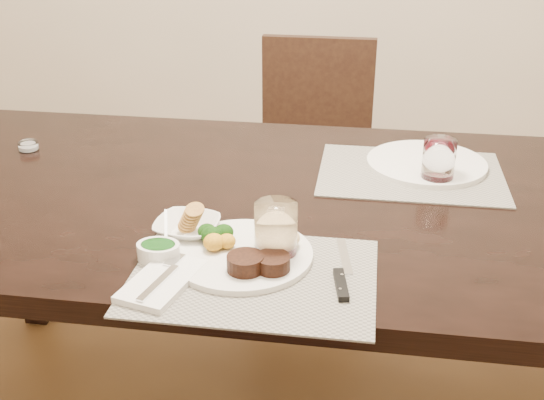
# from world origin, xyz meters

# --- Properties ---
(dining_table) EXTENTS (2.00, 1.00, 0.75)m
(dining_table) POSITION_xyz_m (0.00, 0.00, 0.67)
(dining_table) COLOR black
(dining_table) RESTS_ON ground
(chair_far) EXTENTS (0.42, 0.42, 0.90)m
(chair_far) POSITION_xyz_m (0.00, 0.93, 0.50)
(chair_far) COLOR black
(chair_far) RESTS_ON ground
(placemat_near) EXTENTS (0.46, 0.34, 0.00)m
(placemat_near) POSITION_xyz_m (0.00, -0.37, 0.75)
(placemat_near) COLOR gray
(placemat_near) RESTS_ON dining_table
(placemat_far) EXTENTS (0.46, 0.34, 0.00)m
(placemat_far) POSITION_xyz_m (0.31, 0.17, 0.75)
(placemat_far) COLOR gray
(placemat_far) RESTS_ON dining_table
(dinner_plate) EXTENTS (0.28, 0.28, 0.05)m
(dinner_plate) POSITION_xyz_m (-0.02, -0.31, 0.77)
(dinner_plate) COLOR silver
(dinner_plate) RESTS_ON placemat_near
(napkin_fork) EXTENTS (0.14, 0.20, 0.02)m
(napkin_fork) POSITION_xyz_m (-0.16, -0.43, 0.76)
(napkin_fork) COLOR white
(napkin_fork) RESTS_ON placemat_near
(steak_knife) EXTENTS (0.04, 0.23, 0.01)m
(steak_knife) POSITION_xyz_m (0.17, -0.36, 0.76)
(steak_knife) COLOR silver
(steak_knife) RESTS_ON placemat_near
(cracker_bowl) EXTENTS (0.15, 0.15, 0.06)m
(cracker_bowl) POSITION_xyz_m (-0.16, -0.23, 0.77)
(cracker_bowl) COLOR silver
(cracker_bowl) RESTS_ON placemat_near
(sauce_ramekin) EXTENTS (0.09, 0.13, 0.07)m
(sauce_ramekin) POSITION_xyz_m (-0.19, -0.34, 0.77)
(sauce_ramekin) COLOR silver
(sauce_ramekin) RESTS_ON placemat_near
(wine_glass_near) EXTENTS (0.08, 0.08, 0.12)m
(wine_glass_near) POSITION_xyz_m (0.04, -0.30, 0.81)
(wine_glass_near) COLOR silver
(wine_glass_near) RESTS_ON placemat_near
(far_plate) EXTENTS (0.31, 0.31, 0.01)m
(far_plate) POSITION_xyz_m (0.35, 0.22, 0.76)
(far_plate) COLOR silver
(far_plate) RESTS_ON placemat_far
(wine_glass_far) EXTENTS (0.08, 0.08, 0.11)m
(wine_glass_far) POSITION_xyz_m (0.37, 0.12, 0.80)
(wine_glass_far) COLOR silver
(wine_glass_far) RESTS_ON placemat_far
(salt_cellar) EXTENTS (0.05, 0.05, 0.02)m
(salt_cellar) POSITION_xyz_m (-0.72, 0.18, 0.76)
(salt_cellar) COLOR silver
(salt_cellar) RESTS_ON dining_table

